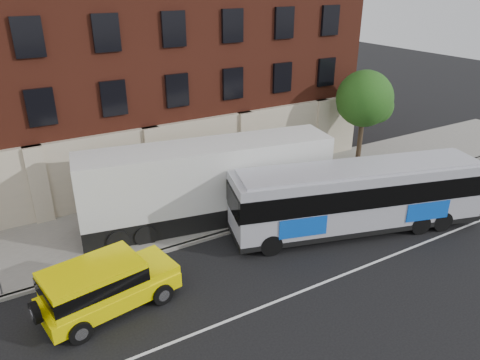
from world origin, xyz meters
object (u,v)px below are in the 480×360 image
street_tree (365,101)px  yellow_suv (103,284)px  city_bus (358,195)px  shipping_container (208,185)px

street_tree → yellow_suv: bearing=-161.9°
city_bus → shipping_container: bearing=143.2°
city_bus → shipping_container: size_ratio=0.99×
shipping_container → city_bus: bearing=-36.8°
street_tree → shipping_container: size_ratio=0.48×
city_bus → shipping_container: shipping_container is taller
street_tree → yellow_suv: 19.94m
street_tree → city_bus: 9.24m
city_bus → yellow_suv: bearing=179.0°
street_tree → shipping_container: street_tree is taller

